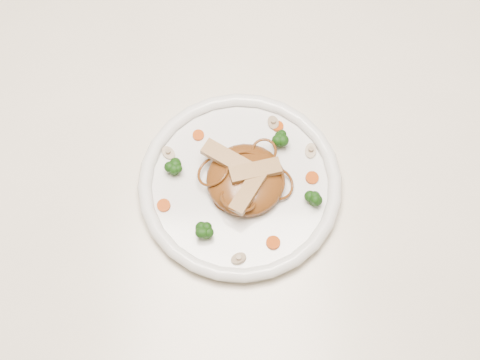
{
  "coord_description": "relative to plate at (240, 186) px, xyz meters",
  "views": [
    {
      "loc": [
        0.01,
        -0.45,
        1.65
      ],
      "look_at": [
        0.03,
        -0.07,
        0.78
      ],
      "focal_mm": 50.87,
      "sensor_mm": 36.0,
      "label": 1
    }
  ],
  "objects": [
    {
      "name": "plate",
      "position": [
        0.0,
        0.0,
        0.0
      ],
      "size": [
        0.34,
        0.34,
        0.02
      ],
      "primitive_type": "cylinder",
      "rotation": [
        0.0,
        0.0,
        -0.22
      ],
      "color": "white",
      "rests_on": "table"
    },
    {
      "name": "mushroom_3",
      "position": [
        0.05,
        0.09,
        0.01
      ],
      "size": [
        0.03,
        0.03,
        0.01
      ],
      "primitive_type": "cylinder",
      "rotation": [
        0.0,
        0.0,
        1.82
      ],
      "color": "tan",
      "rests_on": "plate"
    },
    {
      "name": "noodle_mound",
      "position": [
        0.01,
        -0.0,
        0.02
      ],
      "size": [
        0.15,
        0.15,
        0.04
      ],
      "primitive_type": "ellipsoid",
      "rotation": [
        0.0,
        0.0,
        -0.39
      ],
      "color": "brown",
      "rests_on": "plate"
    },
    {
      "name": "broccoli_0",
      "position": [
        0.06,
        0.06,
        0.03
      ],
      "size": [
        0.03,
        0.03,
        0.03
      ],
      "primitive_type": null,
      "rotation": [
        0.0,
        0.0,
        -0.02
      ],
      "color": "#14400D",
      "rests_on": "plate"
    },
    {
      "name": "carrot_1",
      "position": [
        -0.11,
        -0.03,
        0.01
      ],
      "size": [
        0.02,
        0.02,
        0.0
      ],
      "primitive_type": "cylinder",
      "rotation": [
        0.0,
        0.0,
        -0.11
      ],
      "color": "#B44506",
      "rests_on": "plate"
    },
    {
      "name": "carrot_2",
      "position": [
        0.1,
        0.0,
        0.01
      ],
      "size": [
        0.03,
        0.03,
        0.0
      ],
      "primitive_type": "cylinder",
      "rotation": [
        0.0,
        0.0,
        0.44
      ],
      "color": "#B44506",
      "rests_on": "plate"
    },
    {
      "name": "ground",
      "position": [
        -0.03,
        0.07,
        -0.76
      ],
      "size": [
        4.0,
        4.0,
        0.0
      ],
      "primitive_type": "plane",
      "color": "brown",
      "rests_on": "ground"
    },
    {
      "name": "chicken_b",
      "position": [
        -0.02,
        0.02,
        0.04
      ],
      "size": [
        0.07,
        0.06,
        0.01
      ],
      "primitive_type": "cube",
      "rotation": [
        0.0,
        0.0,
        2.55
      ],
      "color": "tan",
      "rests_on": "noodle_mound"
    },
    {
      "name": "chicken_a",
      "position": [
        0.02,
        0.0,
        0.04
      ],
      "size": [
        0.07,
        0.04,
        0.01
      ],
      "primitive_type": "cube",
      "rotation": [
        0.0,
        0.0,
        0.2
      ],
      "color": "tan",
      "rests_on": "noodle_mound"
    },
    {
      "name": "broccoli_2",
      "position": [
        -0.05,
        -0.07,
        0.02
      ],
      "size": [
        0.03,
        0.03,
        0.03
      ],
      "primitive_type": null,
      "rotation": [
        0.0,
        0.0,
        0.33
      ],
      "color": "#14400D",
      "rests_on": "plate"
    },
    {
      "name": "carrot_3",
      "position": [
        -0.06,
        0.08,
        0.01
      ],
      "size": [
        0.02,
        0.02,
        0.0
      ],
      "primitive_type": "cylinder",
      "rotation": [
        0.0,
        0.0,
        -0.3
      ],
      "color": "#B44506",
      "rests_on": "plate"
    },
    {
      "name": "carrot_0",
      "position": [
        0.06,
        0.09,
        0.01
      ],
      "size": [
        0.02,
        0.02,
        0.0
      ],
      "primitive_type": "cylinder",
      "rotation": [
        0.0,
        0.0,
        0.22
      ],
      "color": "#B44506",
      "rests_on": "plate"
    },
    {
      "name": "table",
      "position": [
        -0.03,
        0.07,
        -0.11
      ],
      "size": [
        1.2,
        0.8,
        0.75
      ],
      "color": "white",
      "rests_on": "ground"
    },
    {
      "name": "chicken_c",
      "position": [
        0.01,
        -0.03,
        0.04
      ],
      "size": [
        0.06,
        0.07,
        0.01
      ],
      "primitive_type": "cube",
      "rotation": [
        0.0,
        0.0,
        4.13
      ],
      "color": "tan",
      "rests_on": "noodle_mound"
    },
    {
      "name": "broccoli_3",
      "position": [
        0.1,
        -0.03,
        0.02
      ],
      "size": [
        0.03,
        0.03,
        0.03
      ],
      "primitive_type": null,
      "rotation": [
        0.0,
        0.0,
        0.23
      ],
      "color": "#14400D",
      "rests_on": "plate"
    },
    {
      "name": "mushroom_0",
      "position": [
        -0.01,
        -0.11,
        0.01
      ],
      "size": [
        0.03,
        0.03,
        0.01
      ],
      "primitive_type": "cylinder",
      "rotation": [
        0.0,
        0.0,
        0.35
      ],
      "color": "tan",
      "rests_on": "plate"
    },
    {
      "name": "broccoli_1",
      "position": [
        -0.09,
        0.02,
        0.02
      ],
      "size": [
        0.02,
        0.02,
        0.03
      ],
      "primitive_type": null,
      "rotation": [
        0.0,
        0.0,
        0.1
      ],
      "color": "#14400D",
      "rests_on": "plate"
    },
    {
      "name": "mushroom_1",
      "position": [
        0.1,
        0.05,
        0.01
      ],
      "size": [
        0.03,
        0.03,
        0.01
      ],
      "primitive_type": "cylinder",
      "rotation": [
        0.0,
        0.0,
        1.42
      ],
      "color": "tan",
      "rests_on": "plate"
    },
    {
      "name": "mushroom_2",
      "position": [
        -0.1,
        0.05,
        0.01
      ],
      "size": [
        0.03,
        0.03,
        0.01
      ],
      "primitive_type": "cylinder",
      "rotation": [
        0.0,
        0.0,
        -0.85
      ],
      "color": "tan",
      "rests_on": "plate"
    },
    {
      "name": "carrot_4",
      "position": [
        0.04,
        -0.09,
        0.01
      ],
      "size": [
        0.03,
        0.03,
        0.0
      ],
      "primitive_type": "cylinder",
      "rotation": [
        0.0,
        0.0,
        -0.34
      ],
      "color": "#B44506",
      "rests_on": "plate"
    }
  ]
}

